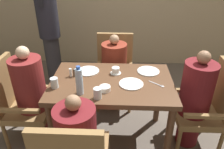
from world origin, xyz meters
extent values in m
plane|color=#60564C|center=(0.00, 0.00, 0.00)|extent=(16.00, 16.00, 0.00)
cube|color=brown|center=(0.00, 0.00, 0.75)|extent=(1.22, 0.80, 0.05)
cylinder|color=brown|center=(-0.55, -0.34, 0.36)|extent=(0.07, 0.07, 0.73)
cylinder|color=brown|center=(0.55, -0.34, 0.36)|extent=(0.07, 0.07, 0.73)
cylinder|color=brown|center=(-0.55, 0.34, 0.36)|extent=(0.07, 0.07, 0.73)
cylinder|color=brown|center=(0.55, 0.34, 0.36)|extent=(0.07, 0.07, 0.73)
cube|color=olive|center=(-0.92, 0.00, 0.39)|extent=(0.49, 0.49, 0.07)
cube|color=olive|center=(-1.14, 0.00, 0.70)|extent=(0.05, 0.49, 0.55)
cube|color=olive|center=(-0.92, 0.22, 0.54)|extent=(0.44, 0.04, 0.04)
cube|color=olive|center=(-0.92, -0.22, 0.54)|extent=(0.44, 0.04, 0.04)
cylinder|color=olive|center=(-0.70, 0.21, 0.18)|extent=(0.04, 0.04, 0.35)
cylinder|color=olive|center=(-0.70, -0.21, 0.18)|extent=(0.04, 0.04, 0.35)
cylinder|color=olive|center=(-1.13, 0.21, 0.18)|extent=(0.04, 0.04, 0.35)
cylinder|color=olive|center=(-1.13, -0.21, 0.18)|extent=(0.04, 0.04, 0.35)
cylinder|color=maroon|center=(-0.86, 0.00, 0.21)|extent=(0.24, 0.24, 0.42)
cylinder|color=maroon|center=(-0.86, 0.00, 0.71)|extent=(0.32, 0.32, 0.58)
sphere|color=beige|center=(-0.86, 0.00, 1.07)|extent=(0.13, 0.13, 0.13)
cube|color=olive|center=(0.00, 0.70, 0.39)|extent=(0.49, 0.49, 0.07)
cube|color=olive|center=(0.00, 0.93, 0.70)|extent=(0.49, 0.05, 0.55)
cube|color=olive|center=(0.22, 0.70, 0.54)|extent=(0.04, 0.44, 0.04)
cube|color=olive|center=(-0.22, 0.70, 0.54)|extent=(0.04, 0.44, 0.04)
cylinder|color=olive|center=(0.21, 0.49, 0.18)|extent=(0.04, 0.04, 0.35)
cylinder|color=olive|center=(-0.21, 0.49, 0.18)|extent=(0.04, 0.04, 0.35)
cylinder|color=olive|center=(0.21, 0.92, 0.18)|extent=(0.04, 0.04, 0.35)
cylinder|color=olive|center=(-0.21, 0.92, 0.18)|extent=(0.04, 0.04, 0.35)
cylinder|color=maroon|center=(0.00, 0.64, 0.21)|extent=(0.24, 0.24, 0.42)
cylinder|color=maroon|center=(0.00, 0.64, 0.67)|extent=(0.32, 0.32, 0.50)
sphere|color=tan|center=(0.00, 0.64, 0.98)|extent=(0.12, 0.12, 0.12)
cube|color=olive|center=(0.92, 0.00, 0.39)|extent=(0.49, 0.49, 0.07)
cube|color=olive|center=(0.92, -0.22, 0.54)|extent=(0.44, 0.04, 0.04)
cube|color=olive|center=(0.92, 0.22, 0.54)|extent=(0.44, 0.04, 0.04)
cylinder|color=olive|center=(0.70, -0.21, 0.18)|extent=(0.04, 0.04, 0.35)
cylinder|color=olive|center=(0.70, 0.21, 0.18)|extent=(0.04, 0.04, 0.35)
cylinder|color=olive|center=(1.13, -0.21, 0.18)|extent=(0.04, 0.04, 0.35)
cylinder|color=olive|center=(1.13, 0.21, 0.18)|extent=(0.04, 0.04, 0.35)
cylinder|color=maroon|center=(0.86, 0.00, 0.21)|extent=(0.24, 0.24, 0.42)
cylinder|color=maroon|center=(0.86, 0.00, 0.71)|extent=(0.32, 0.32, 0.57)
sphere|color=#997051|center=(0.86, 0.00, 1.05)|extent=(0.13, 0.13, 0.13)
cylinder|color=maroon|center=(-0.24, -0.64, 0.67)|extent=(0.32, 0.32, 0.49)
sphere|color=#997051|center=(-0.24, -0.64, 0.97)|extent=(0.12, 0.12, 0.12)
cylinder|color=#2D2D33|center=(-0.96, 1.15, 0.42)|extent=(0.23, 0.23, 0.83)
cylinder|color=#23232D|center=(-0.96, 1.15, 1.18)|extent=(0.30, 0.30, 0.71)
cube|color=black|center=(-0.96, 0.97, 1.36)|extent=(0.07, 0.01, 0.14)
cylinder|color=white|center=(-0.26, 0.19, 0.78)|extent=(0.24, 0.24, 0.01)
cylinder|color=white|center=(0.39, 0.21, 0.78)|extent=(0.24, 0.24, 0.01)
cylinder|color=white|center=(0.19, -0.06, 0.78)|extent=(0.24, 0.24, 0.01)
cylinder|color=white|center=(0.03, 0.16, 0.78)|extent=(0.11, 0.11, 0.01)
cylinder|color=white|center=(0.03, 0.16, 0.82)|extent=(0.08, 0.08, 0.06)
cylinder|color=white|center=(-0.06, -0.18, 0.80)|extent=(0.10, 0.10, 0.05)
cylinder|color=silver|center=(-0.28, -0.24, 0.90)|extent=(0.07, 0.07, 0.25)
cylinder|color=#3359B2|center=(-0.28, -0.24, 1.04)|extent=(0.04, 0.04, 0.03)
cylinder|color=silver|center=(-0.54, -0.15, 0.83)|extent=(0.07, 0.07, 0.10)
cylinder|color=silver|center=(-0.11, -0.31, 0.83)|extent=(0.07, 0.07, 0.10)
cylinder|color=white|center=(-0.43, 0.08, 0.82)|extent=(0.03, 0.03, 0.09)
cylinder|color=#4C3D2D|center=(-0.39, 0.08, 0.82)|extent=(0.03, 0.03, 0.08)
cube|color=silver|center=(0.43, -0.04, 0.78)|extent=(0.12, 0.10, 0.00)
cube|color=silver|center=(0.49, -0.09, 0.78)|extent=(0.04, 0.04, 0.00)
camera|label=1|loc=(0.09, -1.88, 1.89)|focal=35.00mm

